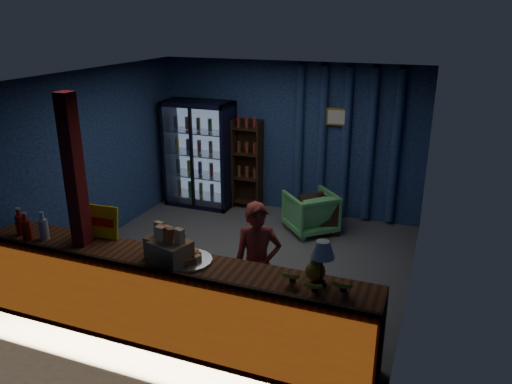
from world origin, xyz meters
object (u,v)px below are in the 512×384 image
shopkeeper (257,265)px  table_lamp (322,251)px  green_chair (311,212)px  pastry_tray (187,259)px

shopkeeper → table_lamp: bearing=-55.4°
green_chair → table_lamp: size_ratio=1.64×
shopkeeper → pastry_tray: bearing=-153.9°
green_chair → pastry_tray: size_ratio=1.43×
green_chair → pastry_tray: (-0.43, -3.24, 0.64)m
shopkeeper → pastry_tray: (-0.54, -0.59, 0.26)m
table_lamp → shopkeeper: bearing=146.5°
shopkeeper → table_lamp: size_ratio=3.21×
pastry_tray → shopkeeper: bearing=48.0°
pastry_tray → table_lamp: size_ratio=1.15×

